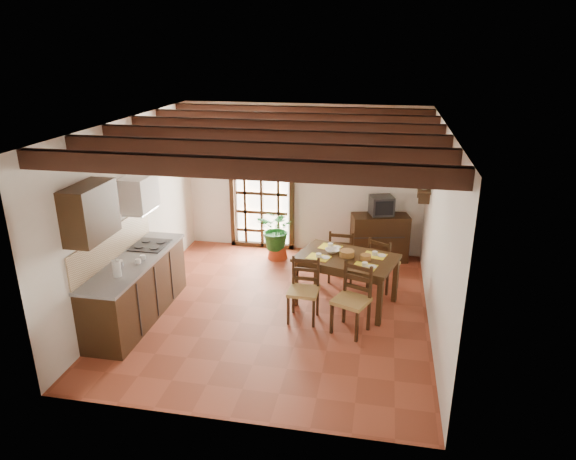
% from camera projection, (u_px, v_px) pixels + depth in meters
% --- Properties ---
extents(ground_plane, '(5.00, 5.00, 0.00)m').
position_uv_depth(ground_plane, '(277.00, 309.00, 7.82)').
color(ground_plane, brown).
extents(room_shell, '(4.52, 5.02, 2.81)m').
position_uv_depth(room_shell, '(276.00, 195.00, 7.19)').
color(room_shell, silver).
rests_on(room_shell, ground_plane).
extents(ceiling_beams, '(4.50, 4.34, 0.20)m').
position_uv_depth(ceiling_beams, '(275.00, 132.00, 6.89)').
color(ceiling_beams, black).
rests_on(ceiling_beams, room_shell).
extents(french_door, '(1.26, 0.11, 2.32)m').
position_uv_depth(french_door, '(262.00, 189.00, 9.81)').
color(french_door, white).
rests_on(french_door, ground_plane).
extents(kitchen_counter, '(0.64, 2.25, 1.38)m').
position_uv_depth(kitchen_counter, '(136.00, 288.00, 7.45)').
color(kitchen_counter, black).
rests_on(kitchen_counter, ground_plane).
extents(upper_cabinet, '(0.35, 0.80, 0.70)m').
position_uv_depth(upper_cabinet, '(90.00, 212.00, 6.35)').
color(upper_cabinet, black).
rests_on(upper_cabinet, room_shell).
extents(range_hood, '(0.38, 0.60, 0.54)m').
position_uv_depth(range_hood, '(139.00, 194.00, 7.54)').
color(range_hood, white).
rests_on(range_hood, room_shell).
extents(counter_items, '(0.50, 1.43, 0.25)m').
position_uv_depth(counter_items, '(136.00, 255.00, 7.36)').
color(counter_items, black).
rests_on(counter_items, kitchen_counter).
extents(dining_table, '(1.65, 1.30, 0.79)m').
position_uv_depth(dining_table, '(346.00, 263.00, 7.77)').
color(dining_table, '#382512').
rests_on(dining_table, ground_plane).
extents(chair_near_left, '(0.44, 0.42, 0.93)m').
position_uv_depth(chair_near_left, '(303.00, 301.00, 7.44)').
color(chair_near_left, '#A78447').
rests_on(chair_near_left, ground_plane).
extents(chair_near_right, '(0.58, 0.57, 0.98)m').
position_uv_depth(chair_near_right, '(351.00, 312.00, 7.13)').
color(chair_near_right, '#A78447').
rests_on(chair_near_right, ground_plane).
extents(chair_far_left, '(0.44, 0.42, 0.93)m').
position_uv_depth(chair_far_left, '(341.00, 264.00, 8.68)').
color(chair_far_left, '#A78447').
rests_on(chair_far_left, ground_plane).
extents(chair_far_right, '(0.56, 0.55, 0.90)m').
position_uv_depth(chair_far_right, '(382.00, 273.00, 8.38)').
color(chair_far_right, '#A78447').
rests_on(chair_far_right, ground_plane).
extents(table_setting, '(1.06, 0.71, 0.10)m').
position_uv_depth(table_setting, '(347.00, 253.00, 7.71)').
color(table_setting, yellow).
rests_on(table_setting, dining_table).
extents(table_bowl, '(0.27, 0.27, 0.05)m').
position_uv_depth(table_bowl, '(332.00, 251.00, 7.88)').
color(table_bowl, white).
rests_on(table_bowl, dining_table).
extents(sideboard, '(1.10, 0.68, 0.87)m').
position_uv_depth(sideboard, '(379.00, 238.00, 9.47)').
color(sideboard, black).
rests_on(sideboard, ground_plane).
extents(crt_tv, '(0.49, 0.47, 0.34)m').
position_uv_depth(crt_tv, '(381.00, 205.00, 9.25)').
color(crt_tv, black).
rests_on(crt_tv, sideboard).
extents(fuse_box, '(0.25, 0.03, 0.32)m').
position_uv_depth(fuse_box, '(386.00, 165.00, 9.24)').
color(fuse_box, white).
rests_on(fuse_box, room_shell).
extents(plant_pot, '(0.39, 0.39, 0.24)m').
position_uv_depth(plant_pot, '(278.00, 252.00, 9.64)').
color(plant_pot, '#9B3416').
rests_on(plant_pot, ground_plane).
extents(potted_plant, '(2.22, 2.05, 2.04)m').
position_uv_depth(potted_plant, '(277.00, 230.00, 9.48)').
color(potted_plant, '#144C19').
rests_on(potted_plant, ground_plane).
extents(wall_shelf, '(0.20, 0.42, 0.20)m').
position_uv_depth(wall_shelf, '(424.00, 193.00, 8.40)').
color(wall_shelf, black).
rests_on(wall_shelf, room_shell).
extents(shelf_vase, '(0.15, 0.15, 0.15)m').
position_uv_depth(shelf_vase, '(425.00, 184.00, 8.35)').
color(shelf_vase, '#B2BFB2').
rests_on(shelf_vase, wall_shelf).
extents(shelf_flowers, '(0.14, 0.14, 0.36)m').
position_uv_depth(shelf_flowers, '(426.00, 172.00, 8.28)').
color(shelf_flowers, yellow).
rests_on(shelf_flowers, shelf_vase).
extents(framed_picture, '(0.03, 0.32, 0.32)m').
position_uv_depth(framed_picture, '(432.00, 160.00, 8.20)').
color(framed_picture, brown).
rests_on(framed_picture, room_shell).
extents(pendant_lamp, '(0.36, 0.36, 0.84)m').
position_uv_depth(pendant_lamp, '(351.00, 171.00, 7.38)').
color(pendant_lamp, black).
rests_on(pendant_lamp, room_shell).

